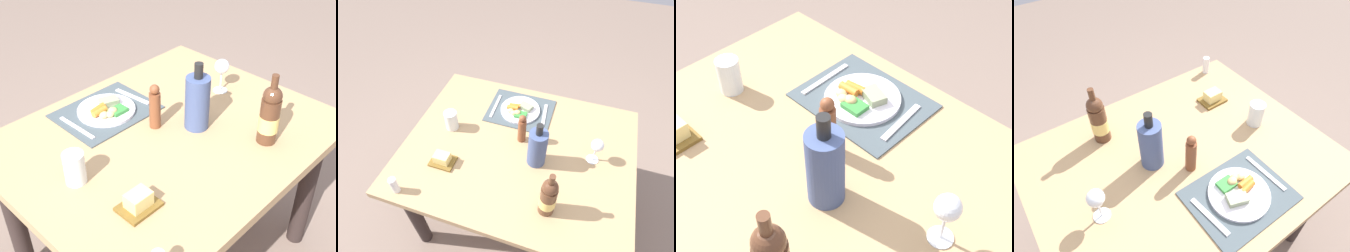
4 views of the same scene
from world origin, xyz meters
TOP-DOWN VIEW (x-y plane):
  - ground_plane at (0.00, 0.00)m, footprint 8.00×8.00m
  - dining_table at (0.00, 0.00)m, footprint 1.26×1.01m
  - placemat at (0.07, -0.29)m, footprint 0.39×0.31m
  - dinner_plate at (0.07, -0.28)m, footprint 0.24×0.24m
  - fork at (-0.08, -0.29)m, footprint 0.04×0.19m
  - knife at (0.23, -0.27)m, footprint 0.02×0.21m
  - wine_bottle at (-0.23, 0.31)m, footprint 0.08×0.08m
  - wine_glass at (-0.40, -0.05)m, footprint 0.07×0.07m
  - water_tumbler at (0.41, -0.03)m, footprint 0.07×0.07m
  - butter_dish at (0.35, 0.22)m, footprint 0.13×0.10m
  - cooler_bottle at (-0.11, 0.05)m, footprint 0.10×0.10m
  - salt_shaker at (0.49, 0.44)m, footprint 0.04×0.04m
  - pepper_mill at (-0.00, -0.07)m, footprint 0.05×0.05m

SIDE VIEW (x-z plane):
  - ground_plane at x=0.00m, z-range 0.00..0.00m
  - dining_table at x=0.00m, z-range 0.25..0.99m
  - placemat at x=0.07m, z-range 0.73..0.74m
  - fork at x=-0.08m, z-range 0.74..0.74m
  - knife at x=0.23m, z-range 0.74..0.74m
  - dinner_plate at x=0.07m, z-range 0.73..0.77m
  - butter_dish at x=0.35m, z-range 0.73..0.79m
  - salt_shaker at x=0.49m, z-range 0.73..0.83m
  - water_tumbler at x=0.41m, z-range 0.72..0.84m
  - pepper_mill at x=0.00m, z-range 0.73..0.92m
  - wine_glass at x=-0.40m, z-range 0.77..0.93m
  - cooler_bottle at x=-0.11m, z-range 0.71..0.99m
  - wine_bottle at x=-0.23m, z-range 0.71..0.99m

